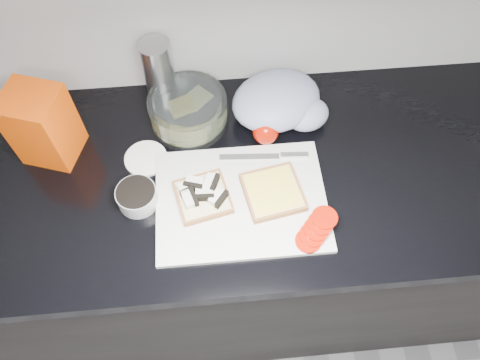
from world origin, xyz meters
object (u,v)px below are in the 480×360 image
object	(u,v)px
cutting_board	(241,200)
steel_canister	(159,72)
glass_bowl	(188,111)
bread_bag	(42,125)

from	to	relation	value
cutting_board	steel_canister	size ratio (longest dim) A/B	2.13
steel_canister	glass_bowl	bearing A→B (deg)	-53.13
cutting_board	glass_bowl	bearing A→B (deg)	113.92
bread_bag	steel_canister	distance (m)	0.31
glass_bowl	steel_canister	size ratio (longest dim) A/B	1.07
cutting_board	bread_bag	distance (m)	0.50
cutting_board	steel_canister	xyz separation A→B (m)	(-0.18, 0.34, 0.09)
glass_bowl	steel_canister	world-z (taller)	steel_canister
bread_bag	steel_canister	xyz separation A→B (m)	(0.27, 0.15, -0.01)
glass_bowl	bread_bag	xyz separation A→B (m)	(-0.34, -0.06, 0.06)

